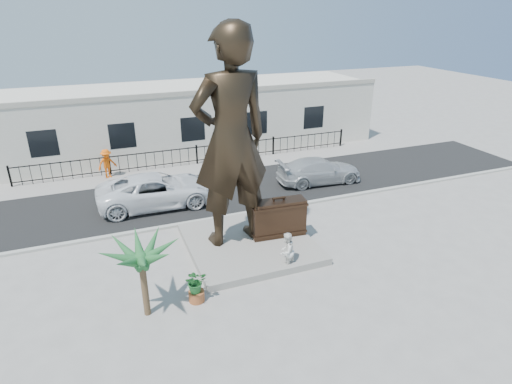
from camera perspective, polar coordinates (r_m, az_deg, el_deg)
ground at (r=17.76m, az=2.37°, el=-9.24°), size 100.00×100.00×0.00m
street at (r=24.45m, az=-5.11°, el=0.26°), size 40.00×7.00×0.01m
curb at (r=21.39m, az=-2.43°, el=-3.04°), size 40.00×0.25×0.12m
far_sidewalk at (r=28.06m, az=-7.44°, el=3.25°), size 40.00×2.50×0.02m
plinth at (r=18.71m, az=-0.88°, el=-6.85°), size 5.20×5.20×0.30m
fence at (r=28.60m, az=-7.90°, el=4.87°), size 22.00×0.10×1.20m
building at (r=32.12m, az=-9.90°, el=9.77°), size 28.00×7.00×4.40m
statue at (r=17.05m, az=-3.42°, el=6.96°), size 3.48×2.49×8.92m
suitcase at (r=18.70m, az=3.00°, el=-3.47°), size 2.41×0.94×1.66m
tourist at (r=16.93m, az=4.09°, el=-7.90°), size 0.97×0.93×1.59m
car_white at (r=22.77m, az=-13.05°, el=0.24°), size 6.13×2.95×1.69m
car_silver at (r=25.50m, az=8.42°, el=2.86°), size 5.17×2.40×1.46m
worker at (r=27.38m, az=-19.25°, el=3.60°), size 1.32×1.04×1.79m
palm_tree at (r=15.55m, az=-14.22°, el=-15.45°), size 1.80×1.80×3.20m
planter at (r=15.67m, az=-7.92°, el=-13.58°), size 0.56×0.56×0.40m
shrub at (r=15.31m, az=-8.05°, el=-11.72°), size 0.78×0.68×0.84m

